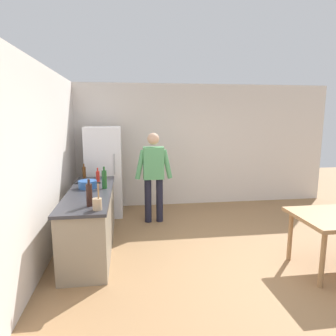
% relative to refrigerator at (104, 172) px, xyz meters
% --- Properties ---
extents(ground_plane, '(14.00, 14.00, 0.00)m').
position_rel_refrigerator_xyz_m(ground_plane, '(1.90, -2.40, -0.90)').
color(ground_plane, '#936D47').
extents(wall_back, '(6.40, 0.12, 2.70)m').
position_rel_refrigerator_xyz_m(wall_back, '(1.90, 0.60, 0.45)').
color(wall_back, silver).
rests_on(wall_back, ground_plane).
extents(wall_left, '(0.12, 5.60, 2.70)m').
position_rel_refrigerator_xyz_m(wall_left, '(-0.70, -2.20, 0.45)').
color(wall_left, silver).
rests_on(wall_left, ground_plane).
extents(kitchen_counter, '(0.64, 2.20, 0.90)m').
position_rel_refrigerator_xyz_m(kitchen_counter, '(-0.10, -1.60, -0.45)').
color(kitchen_counter, gray).
rests_on(kitchen_counter, ground_plane).
extents(refrigerator, '(0.70, 0.67, 1.80)m').
position_rel_refrigerator_xyz_m(refrigerator, '(0.00, 0.00, 0.00)').
color(refrigerator, white).
rests_on(refrigerator, ground_plane).
extents(person, '(0.70, 0.22, 1.70)m').
position_rel_refrigerator_xyz_m(person, '(0.95, -0.55, 0.08)').
color(person, '#1E1E2D').
rests_on(person, ground_plane).
extents(cooking_pot, '(0.40, 0.28, 0.12)m').
position_rel_refrigerator_xyz_m(cooking_pot, '(-0.15, -1.39, 0.06)').
color(cooking_pot, '#285193').
rests_on(cooking_pot, kitchen_counter).
extents(utensil_jar, '(0.11, 0.11, 0.32)m').
position_rel_refrigerator_xyz_m(utensil_jar, '(0.10, -2.52, 0.08)').
color(utensil_jar, tan).
rests_on(utensil_jar, kitchen_counter).
extents(bottle_beer_brown, '(0.06, 0.06, 0.26)m').
position_rel_refrigerator_xyz_m(bottle_beer_brown, '(-0.31, -0.59, 0.11)').
color(bottle_beer_brown, '#5B3314').
rests_on(bottle_beer_brown, kitchen_counter).
extents(bottle_wine_green, '(0.08, 0.08, 0.34)m').
position_rel_refrigerator_xyz_m(bottle_wine_green, '(0.11, -1.44, 0.15)').
color(bottle_wine_green, '#1E5123').
rests_on(bottle_wine_green, kitchen_counter).
extents(bottle_wine_dark, '(0.08, 0.08, 0.34)m').
position_rel_refrigerator_xyz_m(bottle_wine_dark, '(-0.01, -2.35, 0.15)').
color(bottle_wine_dark, black).
rests_on(bottle_wine_dark, kitchen_counter).
extents(bottle_sauce_red, '(0.06, 0.06, 0.24)m').
position_rel_refrigerator_xyz_m(bottle_sauce_red, '(-0.04, -0.94, 0.10)').
color(bottle_sauce_red, '#B22319').
rests_on(bottle_sauce_red, kitchen_counter).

